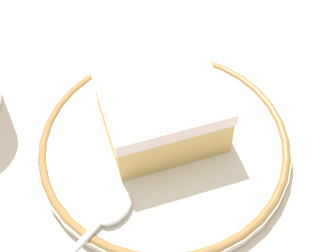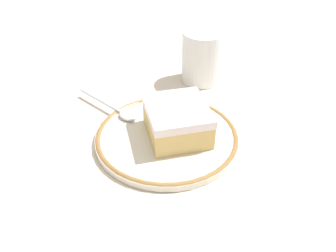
{
  "view_description": "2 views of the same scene",
  "coord_description": "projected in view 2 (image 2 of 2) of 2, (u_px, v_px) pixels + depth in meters",
  "views": [
    {
      "loc": [
        0.17,
        -0.14,
        0.36
      ],
      "look_at": [
        -0.04,
        0.0,
        0.03
      ],
      "focal_mm": 50.42,
      "sensor_mm": 36.0,
      "label": 1
    },
    {
      "loc": [
        0.18,
        0.39,
        0.36
      ],
      "look_at": [
        -0.04,
        0.0,
        0.03
      ],
      "focal_mm": 38.2,
      "sensor_mm": 36.0,
      "label": 2
    }
  ],
  "objects": [
    {
      "name": "plate",
      "position": [
        168.0,
        138.0,
        0.57
      ],
      "size": [
        0.23,
        0.23,
        0.01
      ],
      "color": "silver",
      "rests_on": "placemat"
    },
    {
      "name": "ground_plane",
      "position": [
        147.0,
        147.0,
        0.56
      ],
      "size": [
        2.4,
        2.4,
        0.0
      ],
      "primitive_type": "plane",
      "color": "#B7B2A8"
    },
    {
      "name": "cup",
      "position": [
        202.0,
        60.0,
        0.7
      ],
      "size": [
        0.08,
        0.08,
        0.1
      ],
      "color": "white",
      "rests_on": "placemat"
    },
    {
      "name": "spoon",
      "position": [
        119.0,
        110.0,
        0.62
      ],
      "size": [
        0.06,
        0.14,
        0.01
      ],
      "color": "silver",
      "rests_on": "plate"
    },
    {
      "name": "cake_slice",
      "position": [
        177.0,
        121.0,
        0.55
      ],
      "size": [
        0.12,
        0.12,
        0.05
      ],
      "color": "#DBB76B",
      "rests_on": "plate"
    },
    {
      "name": "placemat",
      "position": [
        147.0,
        147.0,
        0.56
      ],
      "size": [
        0.49,
        0.43,
        0.0
      ],
      "primitive_type": "cube",
      "color": "beige",
      "rests_on": "ground_plane"
    }
  ]
}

